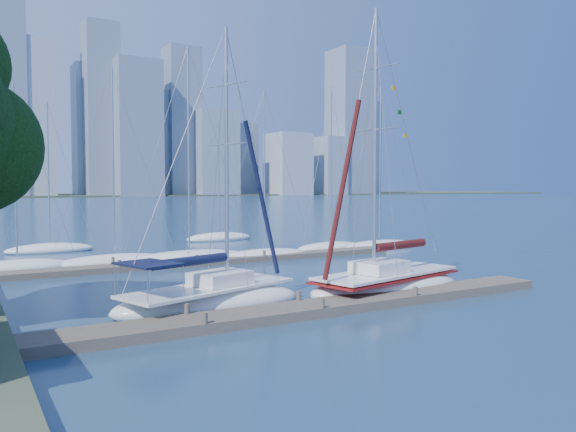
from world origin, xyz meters
TOP-DOWN VIEW (x-y plane):
  - ground at (0.00, 0.00)m, footprint 700.00×700.00m
  - near_dock at (0.00, 0.00)m, footprint 26.00×2.00m
  - far_dock at (2.00, 16.00)m, footprint 30.00×1.80m
  - sailboat_navy at (-3.25, 2.82)m, footprint 8.93×5.22m
  - sailboat_maroon at (5.73, 1.88)m, footprint 9.35×4.73m
  - bg_boat_0 at (-9.30, 19.00)m, footprint 7.07×4.03m
  - bg_boat_1 at (-3.43, 18.79)m, footprint 8.07×4.45m
  - bg_boat_2 at (1.35, 17.47)m, footprint 8.95×3.87m
  - bg_boat_3 at (6.86, 16.73)m, footprint 7.49×3.14m
  - bg_boat_4 at (13.93, 18.42)m, footprint 6.70×3.48m
  - bg_boat_5 at (18.44, 17.66)m, footprint 7.93×4.11m
  - bg_boat_6 at (-6.10, 28.85)m, footprint 6.97×3.29m
  - bg_boat_7 at (9.55, 31.12)m, footprint 7.07×4.74m
  - skyline at (25.36, 290.41)m, footprint 502.66×51.31m

SIDE VIEW (x-z plane):
  - ground at x=0.00m, z-range 0.00..0.00m
  - far_dock at x=2.00m, z-range 0.00..0.36m
  - near_dock at x=0.00m, z-range 0.00..0.40m
  - bg_boat_3 at x=6.86m, z-range -6.02..6.52m
  - bg_boat_0 at x=-9.30m, z-range -5.70..6.20m
  - bg_boat_6 at x=-6.10m, z-range -5.86..6.37m
  - bg_boat_1 at x=-3.43m, z-range -6.45..6.97m
  - bg_boat_5 at x=18.44m, z-range -6.79..7.31m
  - bg_boat_7 at x=9.55m, z-range -5.74..6.28m
  - bg_boat_4 at x=13.93m, z-range -6.53..7.08m
  - bg_boat_2 at x=1.35m, z-range -7.27..7.87m
  - sailboat_navy at x=-3.25m, z-range -5.36..7.29m
  - sailboat_maroon at x=5.73m, z-range -6.04..8.18m
  - skyline at x=25.36m, z-range -17.87..88.86m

